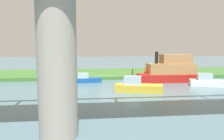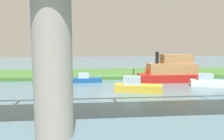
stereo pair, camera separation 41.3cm
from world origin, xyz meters
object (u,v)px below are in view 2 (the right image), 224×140
at_px(mooring_post, 133,72).
at_px(houseboat_blue, 137,86).
at_px(pontoon_yellow, 209,82).
at_px(skiff_small, 86,79).
at_px(bridge_pylon, 53,58).
at_px(motorboat_white, 170,71).
at_px(person_on_bank, 146,71).

xyz_separation_m(mooring_post, houseboat_blue, (1.70, 10.29, -0.36)).
height_order(pontoon_yellow, skiff_small, pontoon_yellow).
xyz_separation_m(bridge_pylon, houseboat_blue, (-6.92, -11.03, -3.61)).
bearing_deg(motorboat_white, bridge_pylon, 53.04).
distance_m(motorboat_white, pontoon_yellow, 5.28).
distance_m(pontoon_yellow, houseboat_blue, 9.86).
bearing_deg(bridge_pylon, pontoon_yellow, -140.85).
xyz_separation_m(motorboat_white, houseboat_blue, (6.05, 6.21, -0.95)).
bearing_deg(person_on_bank, bridge_pylon, 63.27).
distance_m(person_on_bank, motorboat_white, 4.34).
bearing_deg(motorboat_white, pontoon_yellow, 132.68).
distance_m(mooring_post, skiff_small, 7.97).
height_order(bridge_pylon, skiff_small, bridge_pylon).
bearing_deg(pontoon_yellow, skiff_small, -16.78).
height_order(pontoon_yellow, houseboat_blue, houseboat_blue).
bearing_deg(mooring_post, motorboat_white, 136.81).
bearing_deg(houseboat_blue, person_on_bank, -109.95).
bearing_deg(skiff_small, pontoon_yellow, 163.22).
bearing_deg(mooring_post, houseboat_blue, 80.64).
distance_m(person_on_bank, houseboat_blue, 10.36).
relative_size(bridge_pylon, skiff_small, 2.11).
distance_m(bridge_pylon, person_on_bank, 23.43).
relative_size(person_on_bank, mooring_post, 1.51).
relative_size(person_on_bank, pontoon_yellow, 0.28).
bearing_deg(person_on_bank, motorboat_white, 125.58).
distance_m(bridge_pylon, houseboat_blue, 13.51).
xyz_separation_m(mooring_post, pontoon_yellow, (-7.87, 7.90, -0.40)).
xyz_separation_m(person_on_bank, houseboat_blue, (3.53, 9.73, -0.60)).
height_order(person_on_bank, houseboat_blue, person_on_bank).
xyz_separation_m(motorboat_white, skiff_small, (11.57, -0.74, -1.08)).
xyz_separation_m(houseboat_blue, skiff_small, (5.52, -6.94, -0.13)).
distance_m(bridge_pylon, motorboat_white, 21.73).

